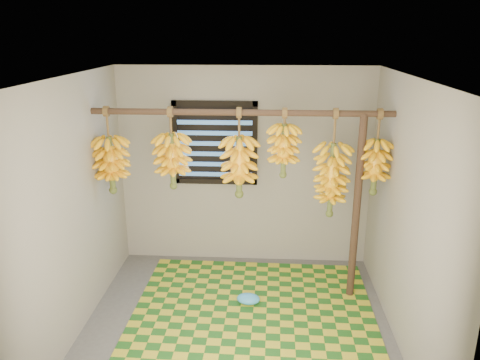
# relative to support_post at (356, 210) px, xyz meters

# --- Properties ---
(floor) EXTENTS (3.00, 3.00, 0.01)m
(floor) POSITION_rel_support_post_xyz_m (-1.20, -0.70, -1.00)
(floor) COLOR #505050
(floor) RESTS_ON ground
(ceiling) EXTENTS (3.00, 3.00, 0.01)m
(ceiling) POSITION_rel_support_post_xyz_m (-1.20, -0.70, 1.40)
(ceiling) COLOR silver
(ceiling) RESTS_ON wall_back
(wall_back) EXTENTS (3.00, 0.01, 2.40)m
(wall_back) POSITION_rel_support_post_xyz_m (-1.20, 0.80, 0.20)
(wall_back) COLOR gray
(wall_back) RESTS_ON floor
(wall_left) EXTENTS (0.01, 3.00, 2.40)m
(wall_left) POSITION_rel_support_post_xyz_m (-2.71, -0.70, 0.20)
(wall_left) COLOR gray
(wall_left) RESTS_ON floor
(wall_right) EXTENTS (0.01, 3.00, 2.40)m
(wall_right) POSITION_rel_support_post_xyz_m (0.30, -0.70, 0.20)
(wall_right) COLOR gray
(wall_right) RESTS_ON floor
(window) EXTENTS (1.00, 0.04, 1.00)m
(window) POSITION_rel_support_post_xyz_m (-1.55, 0.78, 0.50)
(window) COLOR black
(window) RESTS_ON wall_back
(hanging_pole) EXTENTS (3.00, 0.06, 0.06)m
(hanging_pole) POSITION_rel_support_post_xyz_m (-1.20, 0.00, 1.00)
(hanging_pole) COLOR #472F21
(hanging_pole) RESTS_ON wall_left
(support_post) EXTENTS (0.08, 0.08, 2.00)m
(support_post) POSITION_rel_support_post_xyz_m (0.00, 0.00, 0.00)
(support_post) COLOR #472F21
(support_post) RESTS_ON floor
(woven_mat) EXTENTS (2.49, 2.01, 0.01)m
(woven_mat) POSITION_rel_support_post_xyz_m (-1.05, -0.32, -0.99)
(woven_mat) COLOR #1F5B1A
(woven_mat) RESTS_ON floor
(plastic_bag) EXTENTS (0.27, 0.21, 0.10)m
(plastic_bag) POSITION_rel_support_post_xyz_m (-1.11, -0.25, -0.94)
(plastic_bag) COLOR #3DA2E6
(plastic_bag) RESTS_ON woven_mat
(banana_bunch_a) EXTENTS (0.36, 0.36, 0.91)m
(banana_bunch_a) POSITION_rel_support_post_xyz_m (-2.55, -0.00, 0.44)
(banana_bunch_a) COLOR brown
(banana_bunch_a) RESTS_ON hanging_pole
(banana_bunch_b) EXTENTS (0.37, 0.37, 0.84)m
(banana_bunch_b) POSITION_rel_support_post_xyz_m (-1.90, -0.00, 0.49)
(banana_bunch_b) COLOR brown
(banana_bunch_b) RESTS_ON hanging_pole
(banana_bunch_c) EXTENTS (0.35, 0.35, 0.92)m
(banana_bunch_c) POSITION_rel_support_post_xyz_m (-1.22, -0.00, 0.44)
(banana_bunch_c) COLOR brown
(banana_bunch_c) RESTS_ON hanging_pole
(banana_bunch_d) EXTENTS (0.31, 0.31, 0.70)m
(banana_bunch_d) POSITION_rel_support_post_xyz_m (-0.77, 0.00, 0.62)
(banana_bunch_d) COLOR brown
(banana_bunch_d) RESTS_ON hanging_pole
(banana_bunch_e) EXTENTS (0.37, 0.37, 1.12)m
(banana_bunch_e) POSITION_rel_support_post_xyz_m (-0.28, 0.00, 0.32)
(banana_bunch_e) COLOR brown
(banana_bunch_e) RESTS_ON hanging_pole
(banana_bunch_f) EXTENTS (0.29, 0.29, 0.87)m
(banana_bunch_f) POSITION_rel_support_post_xyz_m (0.15, 0.00, 0.47)
(banana_bunch_f) COLOR brown
(banana_bunch_f) RESTS_ON hanging_pole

